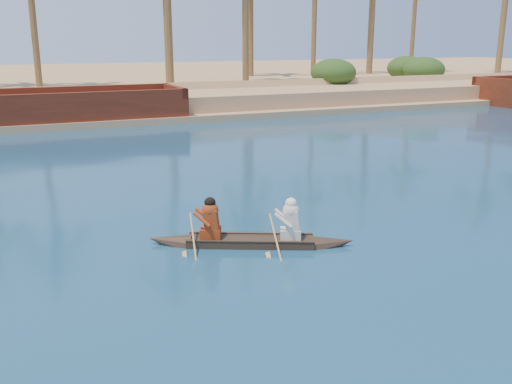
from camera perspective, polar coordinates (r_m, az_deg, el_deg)
name	(u,v)px	position (r m, az deg, el deg)	size (l,w,h in m)	color
ground	(260,308)	(10.13, 0.45, -11.50)	(160.00, 160.00, 0.00)	navy
sandy_embankment	(53,84)	(55.45, -19.60, 10.10)	(150.00, 51.00, 1.50)	tan
shrub_cluster	(70,91)	(40.11, -18.09, 9.59)	(100.00, 6.00, 2.40)	#1C3D16
canoe	(250,235)	(12.91, -0.56, -4.30)	(4.49, 2.53, 1.29)	#35271C
barge_mid	(59,110)	(32.93, -19.10, 7.72)	(13.32, 4.54, 2.21)	maroon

